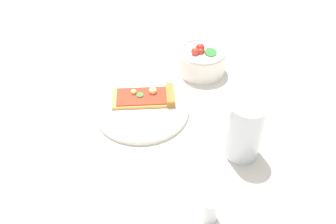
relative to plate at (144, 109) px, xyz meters
name	(u,v)px	position (x,y,z in m)	size (l,w,h in m)	color
ground_plane	(141,107)	(0.00, 0.02, -0.01)	(2.40, 2.40, 0.00)	beige
plate	(144,109)	(0.00, 0.00, 0.00)	(0.23, 0.23, 0.01)	white
pizza_slice_main	(148,97)	(0.02, 0.03, 0.01)	(0.16, 0.09, 0.03)	gold
salad_bowl	(202,60)	(0.18, 0.14, 0.03)	(0.13, 0.13, 0.08)	white
soda_glass	(244,131)	(0.19, -0.17, 0.06)	(0.08, 0.08, 0.14)	silver
paper_napkin	(66,90)	(-0.19, 0.11, -0.01)	(0.11, 0.15, 0.00)	white
pepper_shaker	(210,208)	(0.08, -0.31, 0.03)	(0.03, 0.03, 0.07)	silver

